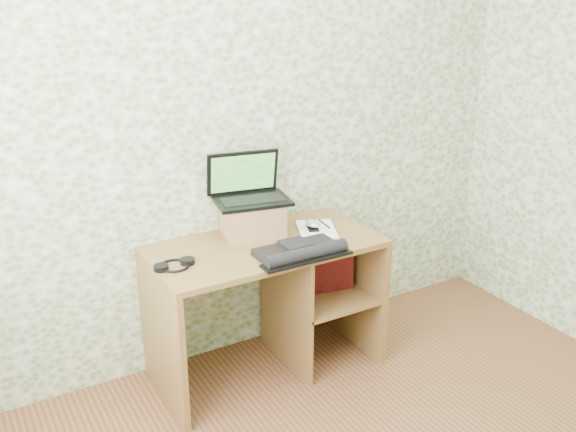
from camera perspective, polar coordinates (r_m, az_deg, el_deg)
wall_back at (r=3.42m, az=-4.62°, el=7.81°), size 3.50×0.00×3.50m
desk at (r=3.50m, az=-1.08°, el=-6.12°), size 1.20×0.60×0.75m
riser at (r=3.42m, az=-3.18°, el=-0.24°), size 0.35×0.30×0.18m
laptop at (r=3.40m, az=-3.55°, el=2.38°), size 0.43×0.34×0.26m
keyboard at (r=3.19m, az=1.10°, el=-3.14°), size 0.48×0.24×0.07m
headphones at (r=3.12m, az=-10.06°, el=-4.31°), size 0.21×0.16×0.03m
notepad at (r=3.49m, az=2.57°, el=-1.25°), size 0.29×0.34×0.01m
mouse at (r=3.48m, az=2.18°, el=-0.85°), size 0.10×0.12×0.04m
pen at (r=3.55m, az=3.26°, el=-0.70°), size 0.03×0.14×0.01m
red_box at (r=3.59m, az=3.58°, el=-4.11°), size 0.29×0.14×0.33m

